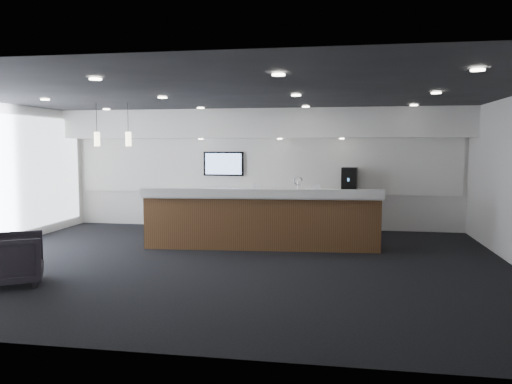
# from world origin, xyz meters

# --- Properties ---
(ground) EXTENTS (10.00, 10.00, 0.00)m
(ground) POSITION_xyz_m (0.00, 0.00, 0.00)
(ground) COLOR black
(ground) RESTS_ON ground
(ceiling) EXTENTS (10.00, 8.00, 0.02)m
(ceiling) POSITION_xyz_m (0.00, 0.00, 3.00)
(ceiling) COLOR black
(ceiling) RESTS_ON back_wall
(back_wall) EXTENTS (10.00, 0.02, 3.00)m
(back_wall) POSITION_xyz_m (0.00, 4.00, 1.50)
(back_wall) COLOR silver
(back_wall) RESTS_ON ground
(soffit_bulkhead) EXTENTS (10.00, 0.90, 0.70)m
(soffit_bulkhead) POSITION_xyz_m (0.00, 3.55, 2.65)
(soffit_bulkhead) COLOR white
(soffit_bulkhead) RESTS_ON back_wall
(alcove_panel) EXTENTS (9.80, 0.06, 1.40)m
(alcove_panel) POSITION_xyz_m (0.00, 3.97, 1.60)
(alcove_panel) COLOR white
(alcove_panel) RESTS_ON back_wall
(back_credenza) EXTENTS (5.06, 0.66, 0.95)m
(back_credenza) POSITION_xyz_m (-0.00, 3.64, 0.48)
(back_credenza) COLOR gray
(back_credenza) RESTS_ON ground
(wall_tv) EXTENTS (1.05, 0.08, 0.62)m
(wall_tv) POSITION_xyz_m (-1.00, 3.91, 1.65)
(wall_tv) COLOR black
(wall_tv) RESTS_ON back_wall
(pendant_left) EXTENTS (0.12, 0.12, 0.30)m
(pendant_left) POSITION_xyz_m (-2.40, 0.80, 2.25)
(pendant_left) COLOR beige
(pendant_left) RESTS_ON ceiling
(pendant_right) EXTENTS (0.12, 0.12, 0.30)m
(pendant_right) POSITION_xyz_m (-3.10, 0.80, 2.25)
(pendant_right) COLOR beige
(pendant_right) RESTS_ON ceiling
(ceiling_can_lights) EXTENTS (7.00, 5.00, 0.02)m
(ceiling_can_lights) POSITION_xyz_m (0.00, 0.00, 2.97)
(ceiling_can_lights) COLOR silver
(ceiling_can_lights) RESTS_ON ceiling
(service_counter) EXTENTS (4.90, 1.18, 1.49)m
(service_counter) POSITION_xyz_m (0.38, 1.40, 0.58)
(service_counter) COLOR #54301C
(service_counter) RESTS_ON ground
(coffee_machine) EXTENTS (0.41, 0.51, 0.64)m
(coffee_machine) POSITION_xyz_m (2.20, 3.65, 1.27)
(coffee_machine) COLOR black
(coffee_machine) RESTS_ON back_credenza
(info_sign_left) EXTENTS (0.18, 0.05, 0.25)m
(info_sign_left) POSITION_xyz_m (-0.07, 3.51, 1.07)
(info_sign_left) COLOR white
(info_sign_left) RESTS_ON back_credenza
(info_sign_right) EXTENTS (0.16, 0.07, 0.21)m
(info_sign_right) POSITION_xyz_m (1.44, 3.57, 1.06)
(info_sign_right) COLOR white
(info_sign_right) RESTS_ON back_credenza
(armchair) EXTENTS (1.16, 1.16, 0.78)m
(armchair) POSITION_xyz_m (-2.92, -1.93, 0.39)
(armchair) COLOR black
(armchair) RESTS_ON ground
(cup_0) EXTENTS (0.10, 0.10, 0.10)m
(cup_0) POSITION_xyz_m (1.65, 3.51, 1.00)
(cup_0) COLOR white
(cup_0) RESTS_ON back_credenza
(cup_1) EXTENTS (0.15, 0.15, 0.10)m
(cup_1) POSITION_xyz_m (1.51, 3.51, 1.00)
(cup_1) COLOR white
(cup_1) RESTS_ON back_credenza
(cup_2) EXTENTS (0.13, 0.13, 0.10)m
(cup_2) POSITION_xyz_m (1.37, 3.51, 1.00)
(cup_2) COLOR white
(cup_2) RESTS_ON back_credenza
(cup_3) EXTENTS (0.13, 0.13, 0.10)m
(cup_3) POSITION_xyz_m (1.23, 3.51, 1.00)
(cup_3) COLOR white
(cup_3) RESTS_ON back_credenza
(cup_4) EXTENTS (0.14, 0.14, 0.10)m
(cup_4) POSITION_xyz_m (1.09, 3.51, 1.00)
(cup_4) COLOR white
(cup_4) RESTS_ON back_credenza
(cup_5) EXTENTS (0.11, 0.11, 0.10)m
(cup_5) POSITION_xyz_m (0.95, 3.51, 1.00)
(cup_5) COLOR white
(cup_5) RESTS_ON back_credenza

